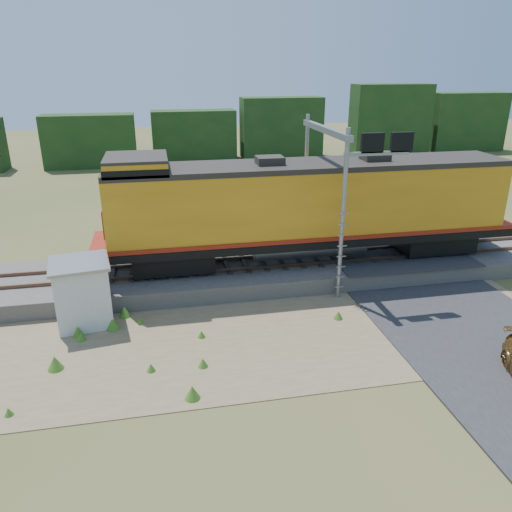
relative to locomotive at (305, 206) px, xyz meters
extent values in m
plane|color=#475123|center=(-2.05, -6.00, -3.58)|extent=(140.00, 140.00, 0.00)
cube|color=slate|center=(-2.05, 0.00, -3.18)|extent=(70.00, 5.00, 0.80)
cube|color=brown|center=(-2.05, -0.72, -2.70)|extent=(70.00, 0.10, 0.16)
cube|color=brown|center=(-2.05, 0.72, -2.70)|extent=(70.00, 0.10, 0.16)
cube|color=#8C7754|center=(-4.05, -5.50, -3.56)|extent=(26.00, 8.00, 0.03)
cube|color=#38383A|center=(4.95, 0.00, -2.75)|extent=(7.00, 5.20, 0.06)
cube|color=#38383A|center=(4.95, 16.00, -3.54)|extent=(7.00, 24.00, 0.08)
cube|color=#173714|center=(-2.05, 32.00, -0.33)|extent=(36.00, 3.00, 6.50)
cube|color=black|center=(-6.39, 0.00, -2.16)|extent=(3.70, 2.37, 0.93)
cube|color=black|center=(6.99, 0.00, -2.16)|extent=(3.70, 2.37, 0.93)
cube|color=black|center=(0.30, 0.00, -1.51)|extent=(20.58, 3.09, 0.37)
cylinder|color=gray|center=(0.30, 0.00, -2.00)|extent=(5.66, 1.23, 1.23)
cube|color=orange|center=(0.30, 0.00, 0.27)|extent=(19.04, 2.98, 3.19)
cube|color=maroon|center=(0.30, 0.00, -1.20)|extent=(20.58, 3.14, 0.19)
cube|color=#28231E|center=(0.30, 0.00, 1.99)|extent=(19.04, 3.04, 0.25)
cube|color=orange|center=(-7.73, 0.00, 2.23)|extent=(2.68, 2.98, 0.72)
cube|color=#28231E|center=(-7.73, 0.00, 2.63)|extent=(2.68, 3.04, 0.12)
cube|color=black|center=(-7.73, 0.00, 2.18)|extent=(2.73, 3.04, 0.36)
cube|color=maroon|center=(-9.27, 0.00, -0.09)|extent=(0.10, 2.06, 1.23)
cube|color=#28231E|center=(-1.76, 0.00, 2.23)|extent=(1.23, 1.03, 0.46)
cube|color=#28231E|center=(3.39, 0.00, 2.23)|extent=(1.23, 1.03, 0.46)
cube|color=silver|center=(-10.16, -3.00, -2.29)|extent=(2.35, 2.35, 2.59)
cube|color=gray|center=(-10.16, -3.00, -0.94)|extent=(2.58, 2.58, 0.12)
cylinder|color=gray|center=(0.84, -2.80, 0.22)|extent=(0.20, 0.20, 7.60)
cylinder|color=gray|center=(0.84, 2.80, 0.22)|extent=(0.20, 0.20, 7.60)
cube|color=gray|center=(0.84, 0.00, 3.58)|extent=(0.27, 6.20, 0.27)
cube|color=gray|center=(2.14, -2.80, 2.93)|extent=(2.82, 0.16, 0.16)
cube|color=black|center=(1.93, -2.80, 3.37)|extent=(0.98, 0.16, 0.81)
cube|color=black|center=(3.23, -2.80, 3.37)|extent=(0.98, 0.16, 0.81)
camera|label=1|loc=(-6.86, -22.26, 6.47)|focal=35.00mm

